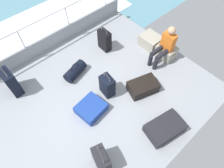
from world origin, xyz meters
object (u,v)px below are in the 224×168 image
suitcase_4 (143,87)px  suitcase_6 (101,159)px  suitcase_2 (165,128)px  suitcase_0 (107,86)px  suitcase_3 (91,108)px  suitcase_5 (11,82)px  suitcase_1 (105,40)px  duffel_bag (75,71)px  cargo_crate_1 (166,52)px  passenger_seated (165,45)px  cargo_crate_0 (150,41)px

suitcase_4 → suitcase_6: bearing=-71.0°
suitcase_2 → suitcase_0: bearing=-170.6°
suitcase_6 → suitcase_3: bearing=151.2°
suitcase_4 → suitcase_5: suitcase_5 is taller
suitcase_2 → suitcase_4: bearing=157.2°
suitcase_1 → suitcase_6: (2.38, -2.15, -0.05)m
suitcase_1 → duffel_bag: bearing=-79.8°
cargo_crate_1 → suitcase_3: (-0.06, -2.61, -0.07)m
suitcase_3 → suitcase_0: bearing=102.1°
suitcase_2 → suitcase_4: suitcase_4 is taller
suitcase_0 → duffel_bag: 1.02m
passenger_seated → suitcase_5: size_ratio=1.29×
cargo_crate_0 → cargo_crate_1: size_ratio=1.10×
suitcase_1 → suitcase_5: bearing=-98.1°
duffel_bag → suitcase_6: bearing=-23.6°
suitcase_2 → cargo_crate_1: bearing=128.7°
suitcase_2 → suitcase_3: size_ratio=1.33×
cargo_crate_0 → suitcase_6: suitcase_6 is taller
suitcase_5 → suitcase_2: bearing=31.3°
suitcase_4 → suitcase_6: (0.65, -1.90, 0.12)m
suitcase_2 → duffel_bag: duffel_bag is taller
suitcase_5 → suitcase_6: 2.79m
suitcase_0 → suitcase_1: size_ratio=0.98×
suitcase_2 → suitcase_6: bearing=-105.1°
suitcase_0 → suitcase_5: suitcase_5 is taller
suitcase_4 → passenger_seated: bearing=107.1°
passenger_seated → suitcase_4: bearing=-72.9°
cargo_crate_1 → duffel_bag: (-1.17, -2.25, -0.04)m
passenger_seated → suitcase_0: (-0.19, -1.82, -0.26)m
duffel_bag → suitcase_2: bearing=11.3°
suitcase_1 → suitcase_3: bearing=-49.8°
cargo_crate_1 → suitcase_1: (-1.38, -1.04, 0.13)m
cargo_crate_1 → suitcase_5: bearing=-115.7°
suitcase_3 → duffel_bag: 1.17m
suitcase_1 → suitcase_6: suitcase_1 is taller
duffel_bag → cargo_crate_0: bearing=75.5°
cargo_crate_1 → suitcase_1: 1.73m
passenger_seated → suitcase_6: 3.19m
passenger_seated → suitcase_5: passenger_seated is taller
suitcase_4 → suitcase_6: size_ratio=1.15×
cargo_crate_0 → cargo_crate_1: bearing=-1.3°
cargo_crate_1 → suitcase_2: (1.39, -1.73, -0.06)m
passenger_seated → suitcase_0: size_ratio=1.53×
suitcase_0 → suitcase_5: size_ratio=0.84×
suitcase_4 → duffel_bag: (-1.51, -0.95, 0.01)m
suitcase_2 → suitcase_6: size_ratio=1.26×
passenger_seated → suitcase_2: passenger_seated is taller
suitcase_1 → suitcase_2: size_ratio=0.80×
suitcase_3 → suitcase_4: (0.40, 1.32, 0.02)m
suitcase_3 → suitcase_6: suitcase_6 is taller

